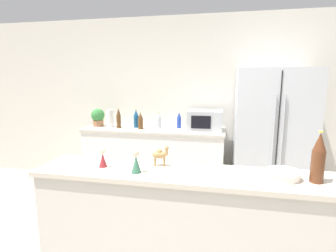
# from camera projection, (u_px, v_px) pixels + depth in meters

# --- Properties ---
(wall_back) EXTENTS (8.00, 0.06, 2.55)m
(wall_back) POSITION_uv_depth(u_px,v_px,m) (192.00, 103.00, 4.00)
(wall_back) COLOR silver
(wall_back) RESTS_ON ground_plane
(back_counter) EXTENTS (2.06, 0.63, 0.92)m
(back_counter) POSITION_uv_depth(u_px,v_px,m) (154.00, 158.00, 3.93)
(back_counter) COLOR white
(back_counter) RESTS_ON ground_plane
(refrigerator) EXTENTS (0.96, 0.74, 1.76)m
(refrigerator) POSITION_uv_depth(u_px,v_px,m) (272.00, 137.00, 3.45)
(refrigerator) COLOR silver
(refrigerator) RESTS_ON ground_plane
(bar_counter) EXTENTS (2.18, 0.44, 0.98)m
(bar_counter) POSITION_uv_depth(u_px,v_px,m) (185.00, 235.00, 1.93)
(bar_counter) COLOR beige
(bar_counter) RESTS_ON ground_plane
(potted_plant) EXTENTS (0.20, 0.20, 0.27)m
(potted_plant) POSITION_uv_depth(u_px,v_px,m) (98.00, 117.00, 4.01)
(potted_plant) COLOR #9E6B47
(potted_plant) RESTS_ON back_counter
(paper_towel_roll) EXTENTS (0.11, 0.11, 0.26)m
(paper_towel_roll) POSITION_uv_depth(u_px,v_px,m) (110.00, 118.00, 3.97)
(paper_towel_roll) COLOR white
(paper_towel_roll) RESTS_ON back_counter
(microwave) EXTENTS (0.48, 0.37, 0.28)m
(microwave) POSITION_uv_depth(u_px,v_px,m) (205.00, 120.00, 3.69)
(microwave) COLOR #B2B5BA
(microwave) RESTS_ON back_counter
(back_bottle_0) EXTENTS (0.08, 0.08, 0.23)m
(back_bottle_0) POSITION_uv_depth(u_px,v_px,m) (158.00, 120.00, 3.90)
(back_bottle_0) COLOR #B2B7BC
(back_bottle_0) RESTS_ON back_counter
(back_bottle_1) EXTENTS (0.06, 0.06, 0.25)m
(back_bottle_1) POSITION_uv_depth(u_px,v_px,m) (179.00, 120.00, 3.84)
(back_bottle_1) COLOR navy
(back_bottle_1) RESTS_ON back_counter
(back_bottle_2) EXTENTS (0.07, 0.07, 0.25)m
(back_bottle_2) POSITION_uv_depth(u_px,v_px,m) (140.00, 121.00, 3.78)
(back_bottle_2) COLOR brown
(back_bottle_2) RESTS_ON back_counter
(back_bottle_3) EXTENTS (0.07, 0.07, 0.30)m
(back_bottle_3) POSITION_uv_depth(u_px,v_px,m) (119.00, 118.00, 3.84)
(back_bottle_3) COLOR brown
(back_bottle_3) RESTS_ON back_counter
(back_bottle_4) EXTENTS (0.07, 0.07, 0.28)m
(back_bottle_4) POSITION_uv_depth(u_px,v_px,m) (136.00, 119.00, 3.90)
(back_bottle_4) COLOR navy
(back_bottle_4) RESTS_ON back_counter
(wine_bottle) EXTENTS (0.08, 0.08, 0.33)m
(wine_bottle) POSITION_uv_depth(u_px,v_px,m) (318.00, 158.00, 1.64)
(wine_bottle) COLOR #562D19
(wine_bottle) RESTS_ON bar_counter
(fruit_bowl) EXTENTS (0.22, 0.22, 0.06)m
(fruit_bowl) POSITION_uv_depth(u_px,v_px,m) (283.00, 174.00, 1.72)
(fruit_bowl) COLOR white
(fruit_bowl) RESTS_ON bar_counter
(camel_figurine) EXTENTS (0.13, 0.07, 0.16)m
(camel_figurine) POSITION_uv_depth(u_px,v_px,m) (160.00, 154.00, 1.97)
(camel_figurine) COLOR #A87F4C
(camel_figurine) RESTS_ON bar_counter
(wise_man_figurine_blue) EXTENTS (0.07, 0.07, 0.16)m
(wise_man_figurine_blue) POSITION_uv_depth(u_px,v_px,m) (136.00, 163.00, 1.82)
(wise_man_figurine_blue) COLOR #33664C
(wise_man_figurine_blue) RESTS_ON bar_counter
(wise_man_figurine_crimson) EXTENTS (0.06, 0.06, 0.14)m
(wise_man_figurine_crimson) POSITION_uv_depth(u_px,v_px,m) (103.00, 159.00, 1.95)
(wise_man_figurine_crimson) COLOR maroon
(wise_man_figurine_crimson) RESTS_ON bar_counter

